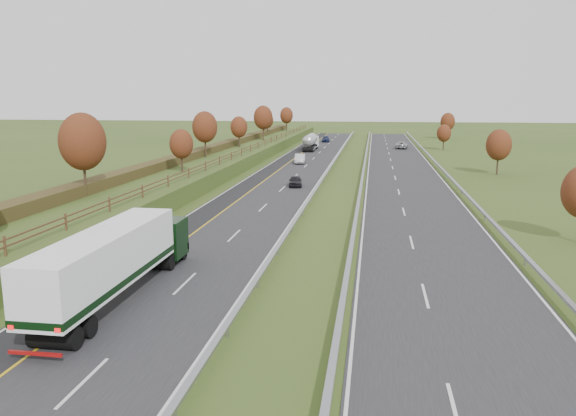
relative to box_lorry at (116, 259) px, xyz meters
name	(u,v)px	position (x,y,z in m)	size (l,w,h in m)	color
ground	(341,181)	(9.48, 47.15, -2.33)	(400.00, 400.00, 0.00)	#354B1A
near_carriageway	(288,175)	(1.48, 52.15, -2.31)	(10.50, 200.00, 0.04)	#242427
far_carriageway	(404,177)	(17.98, 52.15, -2.31)	(10.50, 200.00, 0.04)	#242427
hard_shoulder	(263,174)	(-2.27, 52.15, -2.31)	(3.00, 200.00, 0.04)	black
lane_markings	(332,176)	(7.88, 52.04, -2.28)	(26.75, 200.00, 0.01)	silver
embankment_left	(201,167)	(-11.52, 52.15, -1.33)	(12.00, 200.00, 2.00)	#354B1A
hedge_left	(188,156)	(-13.52, 52.15, 0.22)	(2.20, 180.00, 1.10)	#3D3A19
fence_left	(230,156)	(-7.02, 51.74, 0.40)	(0.12, 189.06, 1.20)	#422B19
median_barrier_near	(327,172)	(7.18, 52.15, -1.72)	(0.32, 200.00, 0.71)	gray
median_barrier_far	(363,172)	(12.28, 52.15, -1.72)	(0.32, 200.00, 0.71)	gray
outer_barrier_far	(447,174)	(23.78, 52.15, -1.71)	(0.32, 200.00, 0.71)	gray
trees_left	(195,131)	(-11.16, 48.79, 4.04)	(6.64, 164.30, 7.66)	#2D2116
trees_far	(470,135)	(31.28, 81.37, 1.92)	(8.45, 118.60, 7.12)	#2D2116
box_lorry	(116,259)	(0.00, 0.00, 0.00)	(2.58, 16.28, 4.06)	black
road_tanker	(311,141)	(0.29, 92.30, -0.47)	(2.40, 11.22, 3.46)	silver
car_dark_near	(295,181)	(4.04, 41.61, -1.62)	(1.58, 3.93, 1.34)	black
car_silver_mid	(300,159)	(1.27, 67.03, -1.50)	(1.67, 4.79, 1.58)	silver
car_small_far	(326,139)	(1.51, 115.74, -1.60)	(1.93, 4.75, 1.38)	#141D40
car_oncoming	(402,145)	(19.75, 98.97, -1.53)	(2.52, 5.46, 1.52)	#A3A4A8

